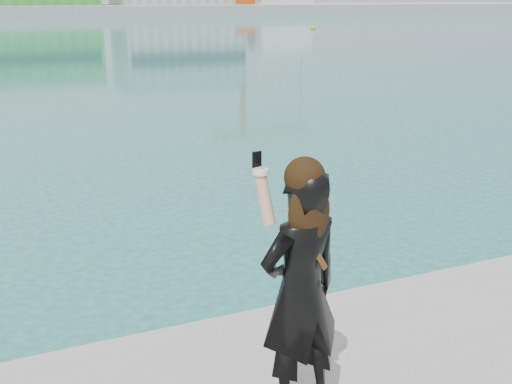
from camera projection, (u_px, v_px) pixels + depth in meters
buoy_near at (313, 30)px, 71.54m from camera, size 0.50×0.50×0.50m
woman at (301, 285)px, 4.15m from camera, size 0.67×0.50×1.79m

